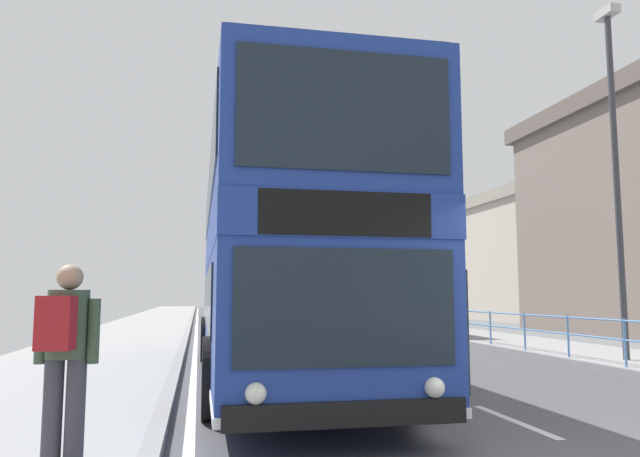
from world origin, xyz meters
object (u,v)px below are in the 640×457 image
object	(u,v)px
pedestrian_companion	(65,347)
background_building_01	(548,258)
bare_tree_far_00	(357,266)
street_lamp_far_side	(615,152)
double_decker_bus_main	(276,258)
background_bus_far_lane	(367,292)

from	to	relation	value
pedestrian_companion	background_building_01	xyz separation A→B (m)	(23.09, 28.94, 2.76)
pedestrian_companion	bare_tree_far_00	world-z (taller)	bare_tree_far_00
pedestrian_companion	street_lamp_far_side	size ratio (longest dim) A/B	0.21
pedestrian_companion	double_decker_bus_main	bearing A→B (deg)	65.73
pedestrian_companion	street_lamp_far_side	world-z (taller)	street_lamp_far_side
double_decker_bus_main	background_building_01	world-z (taller)	background_building_01
double_decker_bus_main	background_bus_far_lane	size ratio (longest dim) A/B	1.10
double_decker_bus_main	street_lamp_far_side	bearing A→B (deg)	4.90
double_decker_bus_main	bare_tree_far_00	world-z (taller)	bare_tree_far_00
double_decker_bus_main	background_bus_far_lane	xyz separation A→B (m)	(5.46, 12.98, -0.55)
street_lamp_far_side	bare_tree_far_00	bearing A→B (deg)	88.06
background_building_01	background_bus_far_lane	bearing A→B (deg)	-145.46
double_decker_bus_main	background_bus_far_lane	bearing A→B (deg)	67.19
background_bus_far_lane	background_building_01	xyz separation A→B (m)	(15.13, 10.42, 2.20)
street_lamp_far_side	background_building_01	world-z (taller)	street_lamp_far_side
double_decker_bus_main	pedestrian_companion	distance (m)	6.19
pedestrian_companion	street_lamp_far_side	xyz separation A→B (m)	(10.35, 6.22, 3.68)
background_bus_far_lane	bare_tree_far_00	size ratio (longest dim) A/B	1.49
double_decker_bus_main	background_building_01	distance (m)	31.21
background_bus_far_lane	pedestrian_companion	xyz separation A→B (m)	(-7.96, -18.53, -0.56)
double_decker_bus_main	street_lamp_far_side	world-z (taller)	street_lamp_far_side
pedestrian_companion	background_building_01	size ratio (longest dim) A/B	0.13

